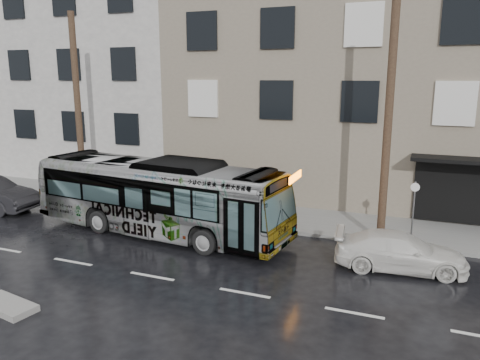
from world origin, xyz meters
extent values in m
plane|color=black|center=(0.00, 0.00, 0.00)|extent=(120.00, 120.00, 0.00)
cube|color=gray|center=(0.00, 4.90, 0.07)|extent=(90.00, 3.60, 0.15)
cube|color=gray|center=(5.00, 12.70, 5.50)|extent=(20.00, 12.00, 11.00)
cube|color=beige|center=(-18.00, 14.20, 8.00)|extent=(26.00, 15.00, 16.00)
cylinder|color=brown|center=(6.50, 3.30, 4.65)|extent=(0.30, 0.30, 9.00)
cylinder|color=brown|center=(-7.50, 3.30, 4.65)|extent=(0.30, 0.30, 9.00)
cylinder|color=slate|center=(7.60, 3.30, 1.35)|extent=(0.06, 0.06, 2.40)
imported|color=#B2B2B2|center=(-2.03, 1.27, 1.54)|extent=(11.30, 3.78, 3.09)
imported|color=silver|center=(7.33, 1.08, 0.62)|extent=(4.43, 2.24, 1.23)
cube|color=#A1A099|center=(-2.57, -5.83, 0.09)|extent=(1.91, 1.10, 0.18)
camera|label=1|loc=(7.84, -14.43, 6.31)|focal=35.00mm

